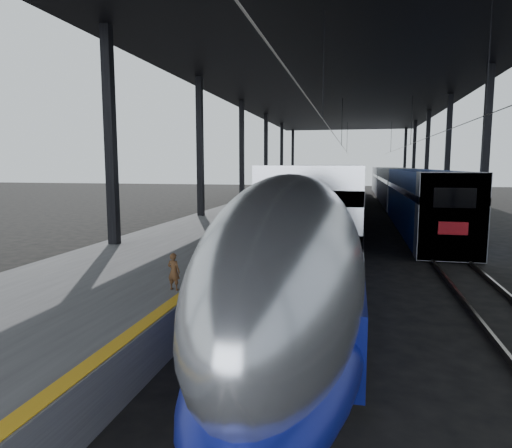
% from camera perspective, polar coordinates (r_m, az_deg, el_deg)
% --- Properties ---
extents(ground, '(160.00, 160.00, 0.00)m').
position_cam_1_polar(ground, '(11.75, -3.99, -12.42)').
color(ground, black).
rests_on(ground, ground).
extents(platform, '(6.00, 80.00, 1.00)m').
position_cam_1_polar(platform, '(31.51, 0.09, 1.05)').
color(platform, '#4C4C4F').
rests_on(platform, ground).
extents(yellow_strip, '(0.30, 80.00, 0.01)m').
position_cam_1_polar(yellow_strip, '(30.99, 5.15, 1.85)').
color(yellow_strip, gold).
rests_on(yellow_strip, platform).
extents(rails, '(6.52, 80.00, 0.16)m').
position_cam_1_polar(rails, '(30.88, 14.75, -0.11)').
color(rails, slate).
rests_on(rails, ground).
extents(canopy, '(18.00, 75.00, 9.47)m').
position_cam_1_polar(canopy, '(31.06, 10.31, 16.79)').
color(canopy, black).
rests_on(canopy, ground).
extents(tgv_train, '(2.77, 65.20, 3.97)m').
position_cam_1_polar(tgv_train, '(35.45, 10.48, 3.83)').
color(tgv_train, '#B0B2B7').
rests_on(tgv_train, ground).
extents(second_train, '(2.68, 56.05, 3.70)m').
position_cam_1_polar(second_train, '(46.88, 17.09, 4.49)').
color(second_train, navy).
rests_on(second_train, ground).
extents(child, '(0.37, 0.28, 0.90)m').
position_cam_1_polar(child, '(11.13, -10.25, -5.86)').
color(child, '#53341B').
rests_on(child, platform).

